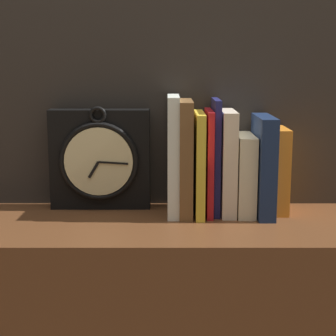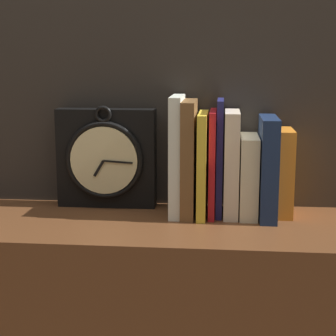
% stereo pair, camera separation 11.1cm
% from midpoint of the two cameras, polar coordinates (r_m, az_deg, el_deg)
% --- Properties ---
extents(wall_back, '(6.00, 0.05, 2.60)m').
position_cam_midpoint_polar(wall_back, '(1.30, 3.34, 14.37)').
color(wall_back, '#2D2823').
rests_on(wall_back, ground_plane).
extents(clock, '(0.22, 0.06, 0.23)m').
position_cam_midpoint_polar(clock, '(1.27, -3.82, 0.98)').
color(clock, black).
rests_on(clock, bookshelf).
extents(book_slot0_white, '(0.02, 0.14, 0.26)m').
position_cam_midpoint_polar(book_slot0_white, '(1.21, 3.53, 1.26)').
color(book_slot0_white, white).
rests_on(book_slot0_white, bookshelf).
extents(book_slot1_brown, '(0.03, 0.14, 0.25)m').
position_cam_midpoint_polar(book_slot1_brown, '(1.21, 4.78, 0.99)').
color(book_slot1_brown, brown).
rests_on(book_slot1_brown, bookshelf).
extents(book_slot2_yellow, '(0.02, 0.15, 0.22)m').
position_cam_midpoint_polar(book_slot2_yellow, '(1.20, 6.16, 0.35)').
color(book_slot2_yellow, yellow).
rests_on(book_slot2_yellow, bookshelf).
extents(book_slot3_red, '(0.01, 0.14, 0.23)m').
position_cam_midpoint_polar(book_slot3_red, '(1.21, 7.16, 0.49)').
color(book_slot3_red, '#B0171F').
rests_on(book_slot3_red, bookshelf).
extents(book_slot4_navy, '(0.01, 0.12, 0.25)m').
position_cam_midpoint_polar(book_slot4_navy, '(1.22, 7.88, 1.07)').
color(book_slot4_navy, navy).
rests_on(book_slot4_navy, bookshelf).
extents(book_slot5_cream, '(0.03, 0.13, 0.22)m').
position_cam_midpoint_polar(book_slot5_cream, '(1.21, 9.07, 0.44)').
color(book_slot5_cream, beige).
rests_on(book_slot5_cream, bookshelf).
extents(book_slot6_cream, '(0.04, 0.14, 0.17)m').
position_cam_midpoint_polar(book_slot6_cream, '(1.22, 10.77, -0.81)').
color(book_slot6_cream, beige).
rests_on(book_slot6_cream, bookshelf).
extents(book_slot7_navy, '(0.04, 0.15, 0.21)m').
position_cam_midpoint_polar(book_slot7_navy, '(1.21, 12.69, 0.03)').
color(book_slot7_navy, '#18284B').
rests_on(book_slot7_navy, bookshelf).
extents(book_slot8_orange, '(0.03, 0.11, 0.19)m').
position_cam_midpoint_polar(book_slot8_orange, '(1.24, 14.24, -0.44)').
color(book_slot8_orange, orange).
rests_on(book_slot8_orange, bookshelf).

